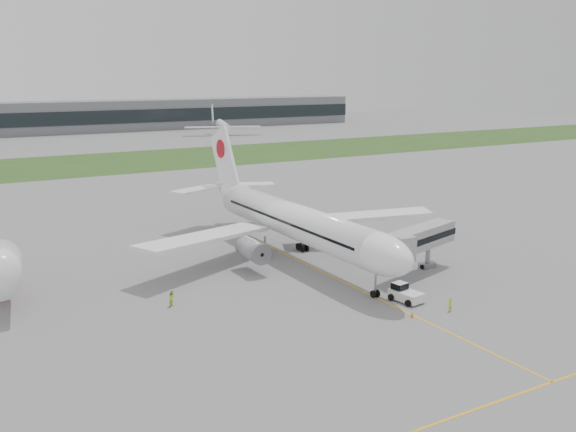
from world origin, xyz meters
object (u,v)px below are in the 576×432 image
ground_crew_near (450,305)px  pushback_tug (404,293)px  airliner (291,219)px  jet_bridge (418,240)px

ground_crew_near → pushback_tug: bearing=-84.1°
airliner → ground_crew_near: bearing=-81.0°
airliner → ground_crew_near: (4.41, -27.81, -4.86)m
airliner → jet_bridge: 18.60m
jet_bridge → ground_crew_near: size_ratio=8.41×
airliner → jet_bridge: size_ratio=3.98×
ground_crew_near → airliner: bearing=-97.1°
pushback_tug → ground_crew_near: (2.14, -5.30, -0.12)m
jet_bridge → ground_crew_near: (-5.98, -12.40, -3.96)m
pushback_tug → airliner: bearing=86.6°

